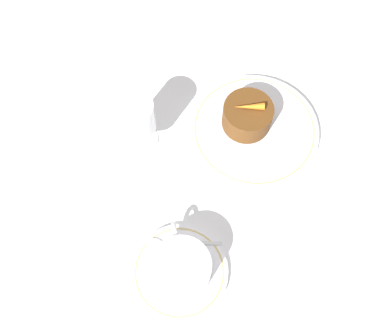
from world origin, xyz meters
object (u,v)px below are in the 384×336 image
(coffee_cup, at_px, (181,268))
(wine_glass, at_px, (136,119))
(fork, at_px, (230,60))
(dinner_plate, at_px, (254,130))
(dessert_cake, at_px, (247,116))

(coffee_cup, distance_m, wine_glass, 0.24)
(coffee_cup, relative_size, fork, 0.59)
(dinner_plate, relative_size, fork, 1.17)
(dinner_plate, bearing_deg, wine_glass, 83.33)
(dinner_plate, height_order, wine_glass, wine_glass)
(wine_glass, xyz_separation_m, dessert_cake, (-0.01, -0.18, -0.04))
(dinner_plate, xyz_separation_m, coffee_cup, (-0.21, 0.17, 0.03))
(wine_glass, relative_size, dessert_cake, 1.32)
(wine_glass, height_order, dessert_cake, wine_glass)
(coffee_cup, relative_size, dessert_cake, 1.35)
(wine_glass, bearing_deg, fork, -54.76)
(coffee_cup, distance_m, fork, 0.41)
(coffee_cup, height_order, fork, coffee_cup)
(dinner_plate, distance_m, fork, 0.16)
(wine_glass, bearing_deg, coffee_cup, -173.43)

